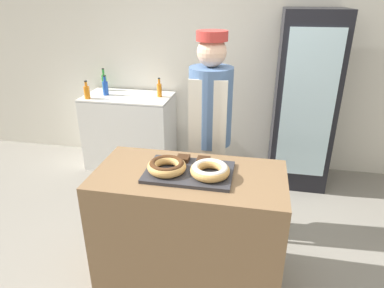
% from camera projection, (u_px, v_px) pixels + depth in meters
% --- Properties ---
extents(ground_plane, '(14.00, 14.00, 0.00)m').
position_uv_depth(ground_plane, '(190.00, 275.00, 2.73)').
color(ground_plane, gray).
extents(wall_back, '(8.00, 0.06, 2.70)m').
position_uv_depth(wall_back, '(225.00, 58.00, 4.10)').
color(wall_back, silver).
rests_on(wall_back, ground_plane).
extents(display_counter, '(1.33, 0.68, 0.92)m').
position_uv_depth(display_counter, '(189.00, 228.00, 2.55)').
color(display_counter, brown).
rests_on(display_counter, ground_plane).
extents(serving_tray, '(0.60, 0.40, 0.02)m').
position_uv_depth(serving_tray, '(189.00, 172.00, 2.36)').
color(serving_tray, '#2D2D33').
rests_on(serving_tray, display_counter).
extents(donut_chocolate_glaze, '(0.27, 0.27, 0.07)m').
position_uv_depth(donut_chocolate_glaze, '(167.00, 166.00, 2.33)').
color(donut_chocolate_glaze, tan).
rests_on(donut_chocolate_glaze, serving_tray).
extents(donut_light_glaze, '(0.27, 0.27, 0.07)m').
position_uv_depth(donut_light_glaze, '(210.00, 170.00, 2.28)').
color(donut_light_glaze, tan).
rests_on(donut_light_glaze, serving_tray).
extents(brownie_back_left, '(0.09, 0.09, 0.03)m').
position_uv_depth(brownie_back_left, '(183.00, 158.00, 2.49)').
color(brownie_back_left, '#382111').
rests_on(brownie_back_left, serving_tray).
extents(brownie_back_right, '(0.09, 0.09, 0.03)m').
position_uv_depth(brownie_back_right, '(203.00, 160.00, 2.46)').
color(brownie_back_right, '#382111').
rests_on(brownie_back_right, serving_tray).
extents(baker_person, '(0.36, 0.36, 1.80)m').
position_uv_depth(baker_person, '(210.00, 133.00, 2.93)').
color(baker_person, '#4C4C51').
rests_on(baker_person, ground_plane).
extents(beverage_fridge, '(0.63, 0.62, 1.93)m').
position_uv_depth(beverage_fridge, '(304.00, 102.00, 3.76)').
color(beverage_fridge, black).
rests_on(beverage_fridge, ground_plane).
extents(chest_freezer, '(1.06, 0.60, 0.92)m').
position_uv_depth(chest_freezer, '(130.00, 131.00, 4.33)').
color(chest_freezer, white).
rests_on(chest_freezer, ground_plane).
extents(bottle_green, '(0.06, 0.06, 0.28)m').
position_uv_depth(bottle_green, '(104.00, 82.00, 4.35)').
color(bottle_green, '#2D8C38').
rests_on(bottle_green, chest_freezer).
extents(bottle_orange, '(0.07, 0.07, 0.21)m').
position_uv_depth(bottle_orange, '(87.00, 92.00, 4.01)').
color(bottle_orange, orange).
rests_on(bottle_orange, chest_freezer).
extents(bottle_blue, '(0.07, 0.07, 0.24)m').
position_uv_depth(bottle_blue, '(105.00, 87.00, 4.15)').
color(bottle_blue, '#1E4CB2').
rests_on(bottle_blue, chest_freezer).
extents(bottle_orange_b, '(0.06, 0.06, 0.23)m').
position_uv_depth(bottle_orange_b, '(159.00, 90.00, 4.08)').
color(bottle_orange_b, orange).
rests_on(bottle_orange_b, chest_freezer).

